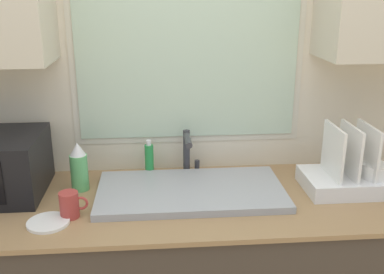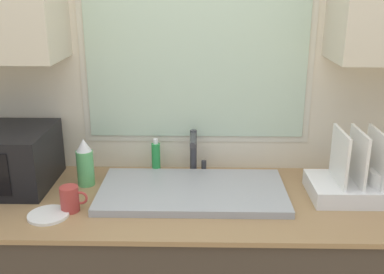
% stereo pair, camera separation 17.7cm
% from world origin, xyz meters
% --- Properties ---
extents(wall_back, '(6.00, 0.38, 2.60)m').
position_xyz_m(wall_back, '(0.00, 0.66, 1.41)').
color(wall_back, beige).
rests_on(wall_back, ground_plane).
extents(sink_basin, '(0.79, 0.42, 0.03)m').
position_xyz_m(sink_basin, '(-0.01, 0.36, 0.93)').
color(sink_basin, '#9EA0A5').
rests_on(sink_basin, countertop).
extents(faucet, '(0.08, 0.19, 0.21)m').
position_xyz_m(faucet, '(-0.01, 0.58, 1.04)').
color(faucet, '#333338').
rests_on(faucet, countertop).
extents(dish_rack, '(0.37, 0.26, 0.29)m').
position_xyz_m(dish_rack, '(0.68, 0.36, 0.98)').
color(dish_rack, white).
rests_on(dish_rack, countertop).
extents(spray_bottle, '(0.08, 0.08, 0.22)m').
position_xyz_m(spray_bottle, '(-0.49, 0.46, 1.01)').
color(spray_bottle, '#59B266').
rests_on(spray_bottle, countertop).
extents(soap_bottle, '(0.04, 0.04, 0.17)m').
position_xyz_m(soap_bottle, '(-0.19, 0.59, 0.99)').
color(soap_bottle, '#268C3F').
rests_on(soap_bottle, countertop).
extents(mug_near_sink, '(0.11, 0.07, 0.10)m').
position_xyz_m(mug_near_sink, '(-0.49, 0.21, 0.96)').
color(mug_near_sink, '#A53833').
rests_on(mug_near_sink, countertop).
extents(small_plate, '(0.16, 0.16, 0.01)m').
position_xyz_m(small_plate, '(-0.56, 0.16, 0.92)').
color(small_plate, white).
rests_on(small_plate, countertop).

